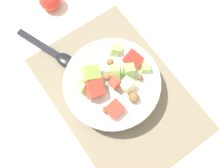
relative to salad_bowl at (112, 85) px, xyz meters
name	(u,v)px	position (x,y,z in m)	size (l,w,h in m)	color
ground_plane	(118,94)	(0.02, 0.01, -0.05)	(2.40, 2.40, 0.00)	silver
placemat	(118,93)	(0.02, 0.01, -0.04)	(0.46, 0.31, 0.01)	#756B56
salad_bowl	(112,85)	(0.00, 0.00, 0.00)	(0.24, 0.24, 0.11)	white
serving_spoon	(55,54)	(-0.18, -0.07, -0.04)	(0.19, 0.10, 0.01)	black
whole_apple	(49,0)	(-0.32, 0.01, -0.01)	(0.07, 0.07, 0.08)	red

